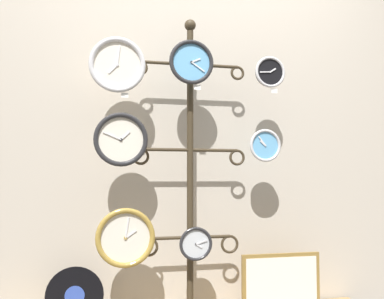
{
  "coord_description": "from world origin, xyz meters",
  "views": [
    {
      "loc": [
        -0.59,
        -2.19,
        0.86
      ],
      "look_at": [
        0.0,
        0.36,
        1.02
      ],
      "focal_mm": 42.0,
      "sensor_mm": 36.0,
      "label": 1
    }
  ],
  "objects": [
    {
      "name": "clock_bottom_left",
      "position": [
        -0.39,
        0.3,
        0.53
      ],
      "size": [
        0.33,
        0.04,
        0.33
      ],
      "color": "silver"
    },
    {
      "name": "clock_top_center",
      "position": [
        -0.02,
        0.31,
        1.52
      ],
      "size": [
        0.26,
        0.04,
        0.26
      ],
      "color": "#60A8DB"
    },
    {
      "name": "price_tag_upper",
      "position": [
        -0.4,
        0.32,
        1.31
      ],
      "size": [
        0.04,
        0.0,
        0.03
      ],
      "color": "white"
    },
    {
      "name": "shop_wall",
      "position": [
        0.0,
        0.57,
        1.4
      ],
      "size": [
        4.4,
        0.04,
        2.8
      ],
      "color": "#BCB2A3",
      "rests_on": "ground_plane"
    },
    {
      "name": "display_stand",
      "position": [
        0.0,
        0.41,
        0.65
      ],
      "size": [
        0.69,
        0.34,
        1.81
      ],
      "color": "#382D1E",
      "rests_on": "ground_plane"
    },
    {
      "name": "price_tag_lower",
      "position": [
        0.49,
        0.3,
        1.37
      ],
      "size": [
        0.04,
        0.0,
        0.03
      ],
      "color": "white"
    },
    {
      "name": "price_tag_mid",
      "position": [
        0.02,
        0.3,
        1.37
      ],
      "size": [
        0.04,
        0.0,
        0.03
      ],
      "color": "white"
    },
    {
      "name": "clock_top_left",
      "position": [
        -0.44,
        0.32,
        1.48
      ],
      "size": [
        0.32,
        0.04,
        0.32
      ],
      "color": "silver"
    },
    {
      "name": "clock_bottom_center",
      "position": [
        0.01,
        0.3,
        0.48
      ],
      "size": [
        0.19,
        0.04,
        0.19
      ],
      "color": "silver"
    },
    {
      "name": "picture_frame",
      "position": [
        0.53,
        0.32,
        0.23
      ],
      "size": [
        0.49,
        0.02,
        0.34
      ],
      "color": "olive",
      "rests_on": "low_shelf"
    },
    {
      "name": "vinyl_record",
      "position": [
        -0.65,
        0.36,
        0.22
      ],
      "size": [
        0.31,
        0.01,
        0.31
      ],
      "color": "black",
      "rests_on": "low_shelf"
    },
    {
      "name": "clock_middle_right",
      "position": [
        0.44,
        0.32,
        1.04
      ],
      "size": [
        0.2,
        0.04,
        0.2
      ],
      "color": "#60A8DB"
    },
    {
      "name": "clock_top_right",
      "position": [
        0.47,
        0.3,
        1.49
      ],
      "size": [
        0.19,
        0.04,
        0.19
      ],
      "color": "black"
    },
    {
      "name": "clock_middle_left",
      "position": [
        -0.42,
        0.31,
        1.06
      ],
      "size": [
        0.3,
        0.04,
        0.3
      ],
      "color": "silver"
    }
  ]
}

